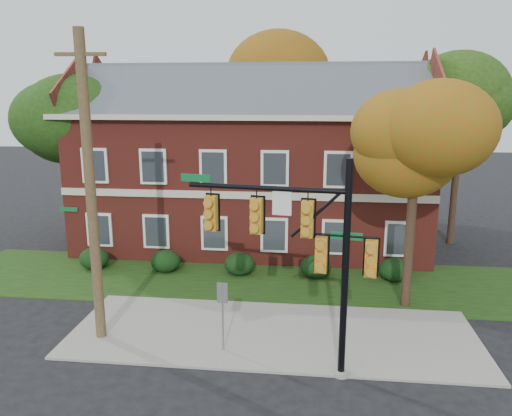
# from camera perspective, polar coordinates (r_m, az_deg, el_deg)

# --- Properties ---
(ground) EXTENTS (120.00, 120.00, 0.00)m
(ground) POSITION_cam_1_polar(r_m,az_deg,el_deg) (17.02, 1.64, -15.79)
(ground) COLOR black
(ground) RESTS_ON ground
(sidewalk) EXTENTS (14.00, 5.00, 0.08)m
(sidewalk) POSITION_cam_1_polar(r_m,az_deg,el_deg) (17.89, 1.93, -14.14)
(sidewalk) COLOR gray
(sidewalk) RESTS_ON ground
(grass_strip) EXTENTS (30.00, 6.00, 0.04)m
(grass_strip) POSITION_cam_1_polar(r_m,az_deg,el_deg) (22.45, 2.96, -8.40)
(grass_strip) COLOR #193811
(grass_strip) RESTS_ON ground
(apartment_building) EXTENTS (18.80, 8.80, 9.74)m
(apartment_building) POSITION_cam_1_polar(r_m,az_deg,el_deg) (27.22, -0.36, 6.19)
(apartment_building) COLOR maroon
(apartment_building) RESTS_ON ground
(hedge_far_left) EXTENTS (1.40, 1.26, 1.05)m
(hedge_far_left) POSITION_cam_1_polar(r_m,az_deg,el_deg) (25.07, -18.01, -5.50)
(hedge_far_left) COLOR black
(hedge_far_left) RESTS_ON ground
(hedge_left) EXTENTS (1.40, 1.26, 1.05)m
(hedge_left) POSITION_cam_1_polar(r_m,az_deg,el_deg) (23.86, -10.29, -6.00)
(hedge_left) COLOR black
(hedge_left) RESTS_ON ground
(hedge_center) EXTENTS (1.40, 1.26, 1.05)m
(hedge_center) POSITION_cam_1_polar(r_m,az_deg,el_deg) (23.12, -1.90, -6.41)
(hedge_center) COLOR black
(hedge_center) RESTS_ON ground
(hedge_right) EXTENTS (1.40, 1.26, 1.05)m
(hedge_right) POSITION_cam_1_polar(r_m,az_deg,el_deg) (22.90, 6.86, -6.69)
(hedge_right) COLOR black
(hedge_right) RESTS_ON ground
(hedge_far_right) EXTENTS (1.40, 1.26, 1.05)m
(hedge_far_right) POSITION_cam_1_polar(r_m,az_deg,el_deg) (23.21, 15.59, -6.82)
(hedge_far_right) COLOR black
(hedge_far_right) RESTS_ON ground
(tree_near_right) EXTENTS (4.50, 4.25, 8.58)m
(tree_near_right) POSITION_cam_1_polar(r_m,az_deg,el_deg) (19.23, 18.66, 7.76)
(tree_near_right) COLOR black
(tree_near_right) RESTS_ON ground
(tree_left_rear) EXTENTS (5.40, 5.10, 8.88)m
(tree_left_rear) POSITION_cam_1_polar(r_m,az_deg,el_deg) (28.83, -20.49, 9.14)
(tree_left_rear) COLOR black
(tree_left_rear) RESTS_ON ground
(tree_right_rear) EXTENTS (6.30, 5.95, 10.62)m
(tree_right_rear) POSITION_cam_1_polar(r_m,az_deg,el_deg) (28.86, 23.29, 11.79)
(tree_right_rear) COLOR black
(tree_right_rear) RESTS_ON ground
(tree_far_rear) EXTENTS (6.84, 6.46, 11.52)m
(tree_far_rear) POSITION_cam_1_polar(r_m,az_deg,el_deg) (34.73, 3.48, 14.00)
(tree_far_rear) COLOR black
(tree_far_rear) RESTS_ON ground
(traffic_signal) EXTENTS (5.77, 0.99, 6.48)m
(traffic_signal) POSITION_cam_1_polar(r_m,az_deg,el_deg) (14.34, 5.62, -3.97)
(traffic_signal) COLOR gray
(traffic_signal) RESTS_ON ground
(utility_pole) EXTENTS (1.58, 0.36, 10.13)m
(utility_pole) POSITION_cam_1_polar(r_m,az_deg,el_deg) (16.84, -18.38, 1.86)
(utility_pole) COLOR #4B3B23
(utility_pole) RESTS_ON ground
(sign_post) EXTENTS (0.35, 0.07, 2.38)m
(sign_post) POSITION_cam_1_polar(r_m,az_deg,el_deg) (16.15, -3.84, -11.08)
(sign_post) COLOR slate
(sign_post) RESTS_ON ground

